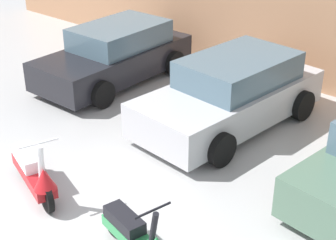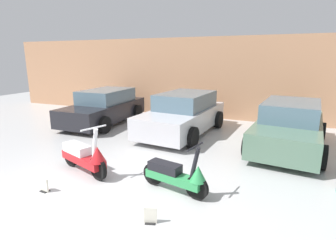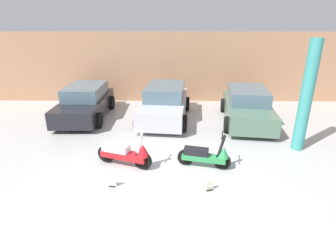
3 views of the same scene
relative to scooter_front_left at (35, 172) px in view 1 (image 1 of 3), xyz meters
name	(u,v)px [view 1 (image 1 of 3)]	position (x,y,z in m)	size (l,w,h in m)	color
wall_back	(299,13)	(0.90, 6.37, 1.24)	(19.60, 0.12, 3.27)	tan
scooter_front_left	(35,172)	(0.00, 0.00, 0.00)	(1.53, 0.79, 1.11)	black
scooter_front_right	(136,236)	(2.12, -0.05, -0.04)	(1.40, 0.61, 0.99)	black
car_rear_left	(116,55)	(-2.28, 3.97, 0.21)	(1.84, 3.76, 1.27)	black
car_rear_center	(232,94)	(0.95, 3.83, 0.24)	(2.18, 4.04, 1.32)	#B7B7BC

